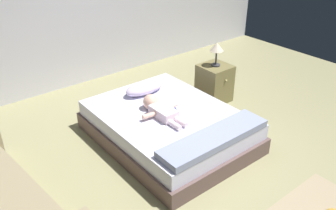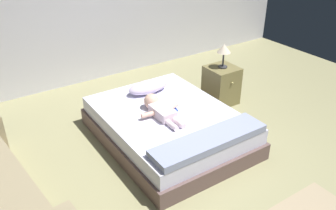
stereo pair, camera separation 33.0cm
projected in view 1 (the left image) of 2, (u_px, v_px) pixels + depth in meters
ground_plane at (210, 172)px, 3.85m from camera, size 8.00×8.00×0.00m
bed at (168, 126)px, 4.31m from camera, size 1.46×1.93×0.38m
pillow at (145, 88)px, 4.62m from camera, size 0.56×0.26×0.16m
baby at (159, 109)px, 4.14m from camera, size 0.51×0.69×0.19m
toothbrush at (175, 108)px, 4.30m from camera, size 0.05×0.16×0.02m
nightstand at (214, 83)px, 5.17m from camera, size 0.41×0.44×0.55m
lamp at (217, 48)px, 4.92m from camera, size 0.19×0.19×0.34m
blanket at (214, 138)px, 3.67m from camera, size 1.32×0.33×0.08m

